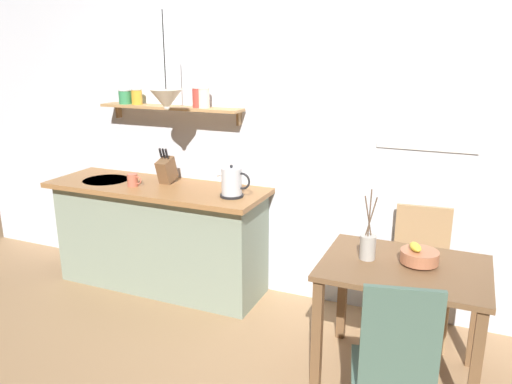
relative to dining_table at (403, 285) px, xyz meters
The scene contains 13 objects.
ground_plane 1.21m from the dining_table, behind, with size 14.00×14.00×0.00m, color #A87F56.
back_wall 1.37m from the dining_table, 134.67° to the left, with size 6.80×0.11×2.70m.
kitchen_counter 2.09m from the dining_table, 166.21° to the left, with size 1.83×0.63×0.89m.
wall_shelf 2.29m from the dining_table, 161.39° to the left, with size 1.25×0.20×0.29m.
dining_table is the anchor object (origin of this frame).
dining_chair_near 0.72m from the dining_table, 84.99° to the right, with size 0.46×0.48×1.00m.
dining_chair_far 0.61m from the dining_table, 85.63° to the left, with size 0.46×0.43×0.91m.
fruit_bowl 0.20m from the dining_table, 36.00° to the left, with size 0.22×0.22×0.12m.
twig_vase 0.30m from the dining_table, behind, with size 0.09×0.09×0.43m.
electric_kettle 1.43m from the dining_table, 162.01° to the left, with size 0.26×0.18×0.24m.
knife_block 2.09m from the dining_table, 163.91° to the left, with size 0.10×0.19×0.30m.
coffee_mug_by_sink 2.23m from the dining_table, behind, with size 0.13×0.09×0.10m.
pendant_lamp 2.06m from the dining_table, 169.48° to the left, with size 0.24×0.24×0.70m.
Camera 1 is at (1.28, -2.98, 1.96)m, focal length 35.30 mm.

